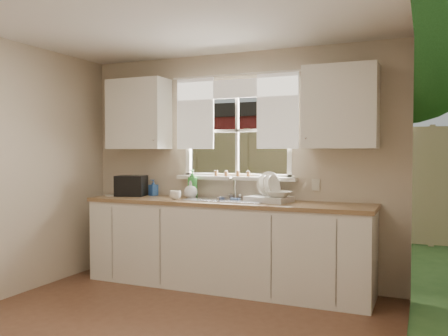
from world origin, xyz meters
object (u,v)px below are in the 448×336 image
at_px(cup, 175,195).
at_px(black_appliance, 131,186).
at_px(soap_bottle_a, 192,183).
at_px(dish_rack, 269,195).

xyz_separation_m(cup, black_appliance, (-0.68, 0.19, 0.07)).
distance_m(soap_bottle_a, black_appliance, 0.75).
bearing_deg(black_appliance, cup, -31.51).
bearing_deg(cup, dish_rack, 26.44).
bearing_deg(soap_bottle_a, dish_rack, -0.91).
bearing_deg(dish_rack, soap_bottle_a, 174.32).
height_order(soap_bottle_a, cup, soap_bottle_a).
relative_size(dish_rack, black_appliance, 1.48).
height_order(cup, black_appliance, black_appliance).
distance_m(dish_rack, cup, 0.99).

